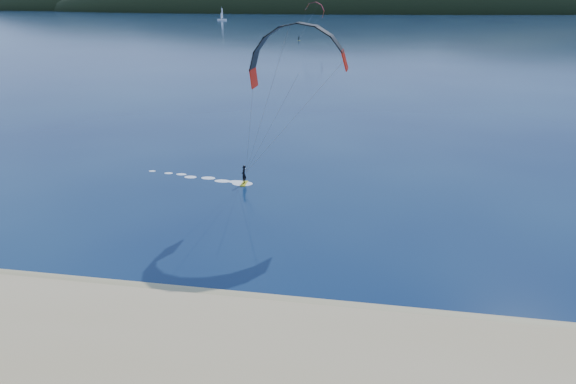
{
  "coord_description": "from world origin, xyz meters",
  "views": [
    {
      "loc": [
        9.69,
        -20.06,
        16.48
      ],
      "look_at": [
        4.48,
        10.0,
        5.0
      ],
      "focal_mm": 32.11,
      "sensor_mm": 36.0,
      "label": 1
    }
  ],
  "objects": [
    {
      "name": "wet_sand",
      "position": [
        0.0,
        4.5,
        0.05
      ],
      "size": [
        220.0,
        2.5,
        0.1
      ],
      "color": "#998759",
      "rests_on": "ground"
    },
    {
      "name": "headland",
      "position": [
        0.63,
        745.28,
        0.0
      ],
      "size": [
        1200.0,
        310.0,
        140.0
      ],
      "color": "black",
      "rests_on": "ground"
    },
    {
      "name": "sailboat",
      "position": [
        -117.72,
        402.65,
        0.79
      ],
      "size": [
        7.61,
        4.83,
        10.71
      ],
      "color": "white",
      "rests_on": "ground"
    },
    {
      "name": "kitesurfer_near",
      "position": [
        3.13,
        21.25,
        10.58
      ],
      "size": [
        20.56,
        6.41,
        13.76
      ],
      "color": "gold",
      "rests_on": "ground"
    },
    {
      "name": "ground",
      "position": [
        0.0,
        0.0,
        0.0
      ],
      "size": [
        1800.0,
        1800.0,
        0.0
      ],
      "primitive_type": "plane",
      "color": "#07163A",
      "rests_on": "ground"
    },
    {
      "name": "kitesurfer_far",
      "position": [
        -17.27,
        197.87,
        11.26
      ],
      "size": [
        11.6,
        5.62,
        14.68
      ],
      "color": "gold",
      "rests_on": "ground"
    }
  ]
}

